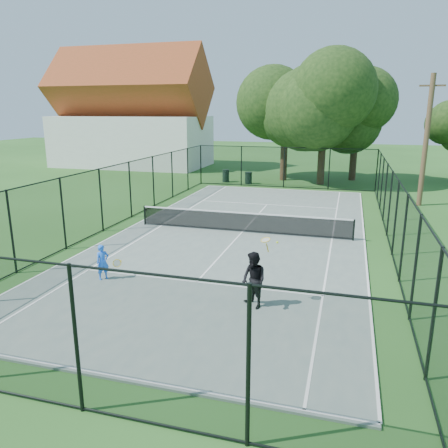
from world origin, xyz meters
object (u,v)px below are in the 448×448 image
(trash_bin_right, at_px, (248,178))
(player_blue, at_px, (103,262))
(tennis_net, at_px, (242,221))
(utility_pole, at_px, (426,140))
(trash_bin_left, at_px, (226,176))
(player_black, at_px, (254,280))

(trash_bin_right, height_order, player_blue, player_blue)
(tennis_net, distance_m, utility_pole, 13.04)
(trash_bin_left, distance_m, utility_pole, 15.11)
(trash_bin_left, xyz_separation_m, player_blue, (1.74, -21.36, 0.16))
(tennis_net, distance_m, player_black, 8.03)
(utility_pole, distance_m, player_blue, 20.24)
(trash_bin_right, height_order, player_black, player_black)
(tennis_net, xyz_separation_m, trash_bin_right, (-2.90, 13.94, -0.11))
(trash_bin_right, height_order, utility_pole, utility_pole)
(player_blue, height_order, player_black, player_black)
(utility_pole, height_order, player_blue, utility_pole)
(player_blue, bearing_deg, utility_pole, 53.18)
(tennis_net, height_order, utility_pole, utility_pole)
(tennis_net, height_order, trash_bin_left, tennis_net)
(tennis_net, xyz_separation_m, utility_pole, (8.85, 9.00, 3.30))
(tennis_net, xyz_separation_m, player_blue, (-3.13, -6.99, 0.08))
(player_black, bearing_deg, utility_pole, 68.34)
(utility_pole, relative_size, player_black, 3.78)
(utility_pole, bearing_deg, trash_bin_left, 158.63)
(trash_bin_left, bearing_deg, player_black, -72.24)
(player_blue, bearing_deg, trash_bin_left, 94.65)
(tennis_net, bearing_deg, player_black, -74.02)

